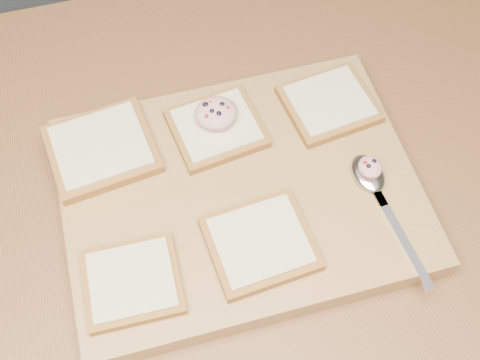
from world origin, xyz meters
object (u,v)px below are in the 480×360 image
at_px(cutting_board, 240,194).
at_px(spoon, 373,182).
at_px(bread_far_center, 216,128).
at_px(tuna_salad_dollop, 216,113).

bearing_deg(cutting_board, spoon, -13.98).
bearing_deg(cutting_board, bread_far_center, 94.53).
relative_size(tuna_salad_dollop, spoon, 0.29).
height_order(bread_far_center, tuna_salad_dollop, tuna_salad_dollop).
xyz_separation_m(cutting_board, bread_far_center, (-0.01, 0.09, 0.03)).
distance_m(bread_far_center, spoon, 0.21).
distance_m(cutting_board, tuna_salad_dollop, 0.11).
xyz_separation_m(bread_far_center, tuna_salad_dollop, (0.00, 0.01, 0.02)).
xyz_separation_m(tuna_salad_dollop, spoon, (0.17, -0.14, -0.02)).
relative_size(cutting_board, spoon, 2.29).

